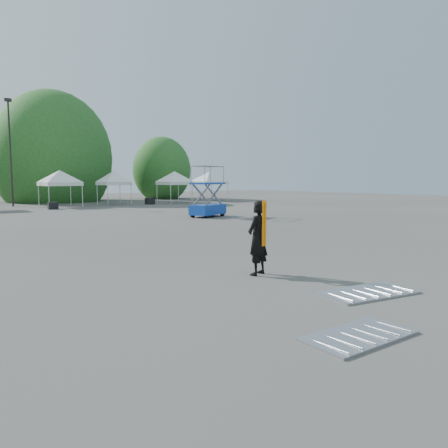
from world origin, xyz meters
TOP-DOWN VIEW (x-y plane):
  - ground at (0.00, 0.00)m, footprint 120.00×120.00m
  - light_pole_east at (3.00, 32.00)m, footprint 0.60×0.25m
  - tree_mid_e at (9.00, 39.00)m, footprint 5.12×5.12m
  - tree_far_e at (22.00, 37.00)m, footprint 3.84×3.84m
  - tent_f at (6.17, 28.44)m, footprint 4.44×4.44m
  - tent_g at (11.54, 28.77)m, footprint 3.76×3.76m
  - tent_h at (17.69, 27.30)m, footprint 4.11×4.11m
  - tent_extra_8 at (23.13, 28.45)m, footprint 4.55×4.55m
  - man at (0.75, -3.20)m, footprint 0.85×0.69m
  - scissor_lift at (10.48, 11.94)m, footprint 2.93×2.12m
  - barrier_left at (-1.16, -7.64)m, footprint 2.01×1.10m
  - barrier_mid at (1.37, -6.18)m, footprint 2.39×1.55m
  - crate_mid at (4.67, 25.93)m, footprint 0.82×0.67m
  - crate_east at (14.49, 26.90)m, footprint 0.85×0.67m

SIDE VIEW (x-z plane):
  - ground at x=0.00m, z-range 0.00..0.00m
  - barrier_left at x=-1.16m, z-range 0.00..0.06m
  - barrier_mid at x=1.37m, z-range 0.00..0.07m
  - crate_mid at x=4.67m, z-range 0.00..0.60m
  - crate_east at x=14.49m, z-range 0.00..0.64m
  - man at x=0.75m, z-range 0.00..2.02m
  - scissor_lift at x=10.48m, z-range 0.01..3.43m
  - tent_g at x=11.54m, z-range 1.12..5.00m
  - tent_h at x=17.69m, z-range 1.12..5.00m
  - tent_f at x=6.17m, z-range 1.12..5.00m
  - tent_extra_8 at x=23.13m, z-range 1.12..5.00m
  - tree_far_e at x=22.00m, z-range 0.70..6.55m
  - tree_mid_e at x=9.00m, z-range 0.94..8.74m
  - light_pole_east at x=3.00m, z-range 0.62..10.42m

